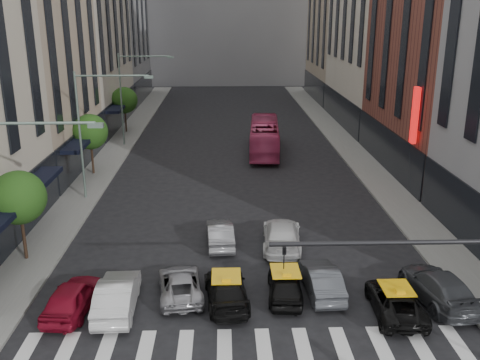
{
  "coord_description": "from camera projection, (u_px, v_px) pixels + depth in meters",
  "views": [
    {
      "loc": [
        -0.96,
        -16.92,
        13.09
      ],
      "look_at": [
        -0.05,
        11.61,
        4.0
      ],
      "focal_mm": 40.0,
      "sensor_mm": 36.0,
      "label": 1
    }
  ],
  "objects": [
    {
      "name": "building_left_b",
      "position": [
        21.0,
        24.0,
        42.62
      ],
      "size": [
        8.0,
        16.0,
        24.0
      ],
      "primitive_type": "cube",
      "color": "tan",
      "rests_on": "ground"
    },
    {
      "name": "car_silver",
      "position": [
        180.0,
        284.0,
        25.51
      ],
      "size": [
        2.59,
        4.61,
        1.22
      ],
      "primitive_type": "imported",
      "rotation": [
        0.0,
        0.0,
        3.28
      ],
      "color": "#98979C",
      "rests_on": "ground"
    },
    {
      "name": "car_grey_mid",
      "position": [
        321.0,
        280.0,
        25.73
      ],
      "size": [
        1.71,
        4.36,
        1.41
      ],
      "primitive_type": "imported",
      "rotation": [
        0.0,
        0.0,
        3.19
      ],
      "color": "#46494E",
      "rests_on": "ground"
    },
    {
      "name": "car_white_front",
      "position": [
        117.0,
        295.0,
        24.2
      ],
      "size": [
        1.79,
        4.74,
        1.54
      ],
      "primitive_type": "imported",
      "rotation": [
        0.0,
        0.0,
        3.18
      ],
      "color": "#BCBCBC",
      "rests_on": "ground"
    },
    {
      "name": "car_grey_curb",
      "position": [
        438.0,
        287.0,
        24.98
      ],
      "size": [
        2.7,
        5.37,
        1.5
      ],
      "primitive_type": "imported",
      "rotation": [
        0.0,
        0.0,
        3.26
      ],
      "color": "#3B3D42",
      "rests_on": "ground"
    },
    {
      "name": "building_right_d",
      "position": [
        344.0,
        4.0,
        78.29
      ],
      "size": [
        8.0,
        18.0,
        28.0
      ],
      "primitive_type": "cube",
      "color": "tan",
      "rests_on": "ground"
    },
    {
      "name": "tree_near",
      "position": [
        19.0,
        198.0,
        28.17
      ],
      "size": [
        2.88,
        2.88,
        4.95
      ],
      "color": "black",
      "rests_on": "sidewalk_left"
    },
    {
      "name": "building_right_b",
      "position": [
        448.0,
        11.0,
        42.4
      ],
      "size": [
        8.0,
        18.0,
        26.0
      ],
      "primitive_type": "cube",
      "color": "brown",
      "rests_on": "ground"
    },
    {
      "name": "taxi_left",
      "position": [
        226.0,
        289.0,
        24.89
      ],
      "size": [
        2.31,
        4.78,
        1.34
      ],
      "primitive_type": "imported",
      "rotation": [
        0.0,
        0.0,
        3.24
      ],
      "color": "black",
      "rests_on": "ground"
    },
    {
      "name": "streetlamp_mid",
      "position": [
        92.0,
        119.0,
        37.07
      ],
      "size": [
        5.38,
        0.25,
        9.0
      ],
      "color": "gray",
      "rests_on": "sidewalk_left"
    },
    {
      "name": "tree_far",
      "position": [
        124.0,
        100.0,
        58.65
      ],
      "size": [
        2.88,
        2.88,
        4.95
      ],
      "color": "black",
      "rests_on": "sidewalk_left"
    },
    {
      "name": "streetlamp_far",
      "position": [
        130.0,
        87.0,
        52.3
      ],
      "size": [
        5.38,
        0.25,
        9.0
      ],
      "color": "gray",
      "rests_on": "sidewalk_left"
    },
    {
      "name": "sidewalk_left",
      "position": [
        107.0,
        161.0,
        48.31
      ],
      "size": [
        3.0,
        96.0,
        0.15
      ],
      "primitive_type": "cube",
      "color": "slate",
      "rests_on": "ground"
    },
    {
      "name": "tree_mid",
      "position": [
        90.0,
        132.0,
        43.41
      ],
      "size": [
        2.88,
        2.88,
        4.95
      ],
      "color": "black",
      "rests_on": "sidewalk_left"
    },
    {
      "name": "car_red",
      "position": [
        72.0,
        297.0,
        24.11
      ],
      "size": [
        2.16,
        4.43,
        1.46
      ],
      "primitive_type": "imported",
      "rotation": [
        0.0,
        0.0,
        3.04
      ],
      "color": "maroon",
      "rests_on": "ground"
    },
    {
      "name": "car_row2_right",
      "position": [
        282.0,
        235.0,
        30.75
      ],
      "size": [
        2.6,
        5.43,
        1.53
      ],
      "primitive_type": "imported",
      "rotation": [
        0.0,
        0.0,
        3.05
      ],
      "color": "silver",
      "rests_on": "ground"
    },
    {
      "name": "liberty_sign",
      "position": [
        415.0,
        115.0,
        37.73
      ],
      "size": [
        0.3,
        0.7,
        4.0
      ],
      "color": "red",
      "rests_on": "ground"
    },
    {
      "name": "bus",
      "position": [
        264.0,
        137.0,
        50.98
      ],
      "size": [
        3.41,
        11.31,
        3.1
      ],
      "primitive_type": "imported",
      "rotation": [
        0.0,
        0.0,
        3.07
      ],
      "color": "#C13867",
      "rests_on": "ground"
    },
    {
      "name": "streetlamp_near",
      "position": [
        2.0,
        194.0,
        21.83
      ],
      "size": [
        5.38,
        0.25,
        9.0
      ],
      "color": "gray",
      "rests_on": "sidewalk_left"
    },
    {
      "name": "car_row2_left",
      "position": [
        220.0,
        234.0,
        31.06
      ],
      "size": [
        1.74,
        4.29,
        1.38
      ],
      "primitive_type": "imported",
      "rotation": [
        0.0,
        0.0,
        3.21
      ],
      "color": "#95959A",
      "rests_on": "ground"
    },
    {
      "name": "sidewalk_right",
      "position": [
        359.0,
        159.0,
        49.01
      ],
      "size": [
        3.0,
        96.0,
        0.15
      ],
      "primitive_type": "cube",
      "color": "slate",
      "rests_on": "ground"
    },
    {
      "name": "taxi_center",
      "position": [
        285.0,
        284.0,
        25.34
      ],
      "size": [
        1.87,
        4.09,
        1.36
      ],
      "primitive_type": "imported",
      "rotation": [
        0.0,
        0.0,
        3.07
      ],
      "color": "black",
      "rests_on": "ground"
    },
    {
      "name": "taxi_right",
      "position": [
        395.0,
        301.0,
        24.0
      ],
      "size": [
        2.29,
        4.6,
        1.25
      ],
      "primitive_type": "imported",
      "rotation": [
        0.0,
        0.0,
        3.09
      ],
      "color": "black",
      "rests_on": "ground"
    }
  ]
}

